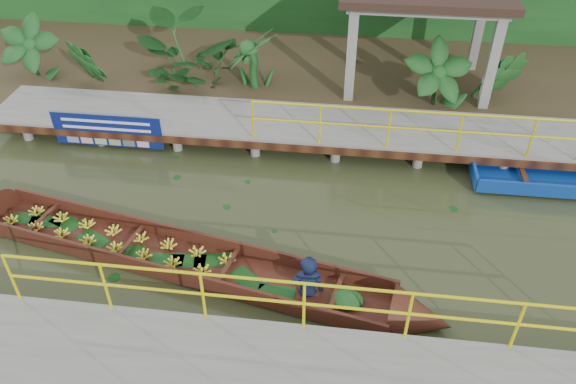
# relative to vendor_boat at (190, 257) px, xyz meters

# --- Properties ---
(ground) EXTENTS (80.00, 80.00, 0.00)m
(ground) POSITION_rel_vendor_boat_xyz_m (1.59, 1.31, -0.24)
(ground) COLOR #2C341A
(ground) RESTS_ON ground
(land_strip) EXTENTS (30.00, 8.00, 0.45)m
(land_strip) POSITION_rel_vendor_boat_xyz_m (1.59, 8.81, -0.01)
(land_strip) COLOR #352E1A
(land_strip) RESTS_ON ground
(far_dock) EXTENTS (16.00, 2.06, 1.66)m
(far_dock) POSITION_rel_vendor_boat_xyz_m (1.60, 4.73, 0.24)
(far_dock) COLOR slate
(far_dock) RESTS_ON ground
(pavilion) EXTENTS (4.40, 3.00, 3.00)m
(pavilion) POSITION_rel_vendor_boat_xyz_m (4.59, 7.61, 2.58)
(pavilion) COLOR slate
(pavilion) RESTS_ON ground
(vendor_boat) EXTENTS (10.49, 3.18, 2.20)m
(vendor_boat) POSITION_rel_vendor_boat_xyz_m (0.00, 0.00, 0.00)
(vendor_boat) COLOR #3A1B10
(vendor_boat) RESTS_ON ground
(blue_banner) EXTENTS (2.80, 0.04, 0.87)m
(blue_banner) POSITION_rel_vendor_boat_xyz_m (-3.09, 3.79, 0.32)
(blue_banner) COLOR navy
(blue_banner) RESTS_ON ground
(tropical_plants) EXTENTS (14.49, 1.49, 1.86)m
(tropical_plants) POSITION_rel_vendor_boat_xyz_m (-0.16, 6.61, 1.15)
(tropical_plants) COLOR #16451A
(tropical_plants) RESTS_ON ground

